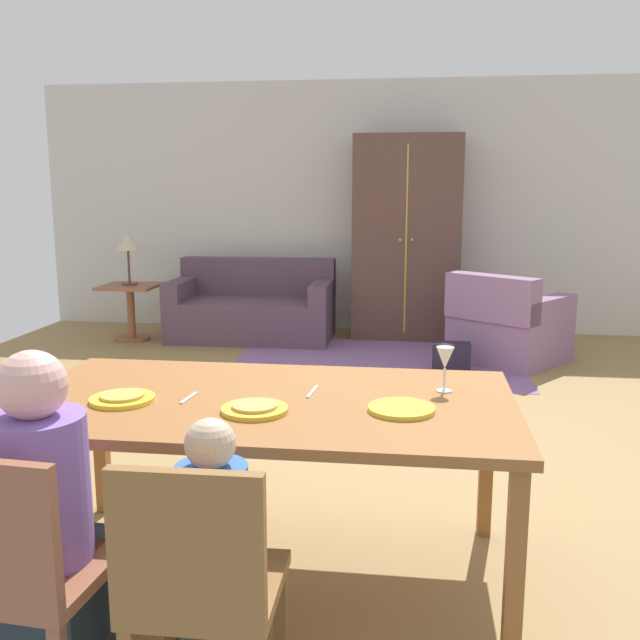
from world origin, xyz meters
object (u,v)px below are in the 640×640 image
at_px(person_man, 50,534).
at_px(armchair, 507,327).
at_px(plate_near_child, 255,410).
at_px(plate_near_woman, 401,409).
at_px(couch, 253,310).
at_px(plate_near_man, 122,399).
at_px(dining_chair_man, 17,569).
at_px(dining_table, 265,413).
at_px(side_table, 131,304).
at_px(person_child, 217,570).
at_px(wine_glass, 445,360).
at_px(handbag, 451,357).
at_px(dining_chair_child, 200,583).
at_px(armoire, 406,238).
at_px(table_lamp, 128,243).

distance_m(person_man, armchair, 4.99).
height_order(plate_near_child, plate_near_woman, same).
bearing_deg(couch, plate_near_man, -83.15).
bearing_deg(dining_chair_man, armchair, 67.49).
height_order(dining_table, side_table, dining_table).
height_order(dining_chair_man, couch, dining_chair_man).
height_order(dining_chair_man, person_child, person_child).
bearing_deg(wine_glass, couch, 112.40).
bearing_deg(side_table, armchair, -6.72).
distance_m(plate_near_child, dining_chair_man, 0.94).
height_order(person_child, handbag, person_child).
xyz_separation_m(plate_near_child, person_child, (-0.00, -0.54, -0.34)).
relative_size(person_man, side_table, 1.91).
bearing_deg(plate_near_man, dining_chair_man, -90.48).
height_order(dining_chair_man, person_man, person_man).
height_order(couch, handbag, couch).
relative_size(couch, side_table, 2.88).
relative_size(dining_chair_child, armoire, 0.41).
height_order(dining_table, plate_near_child, plate_near_child).
xyz_separation_m(armchair, side_table, (-3.76, 0.44, 0.06)).
xyz_separation_m(dining_chair_man, person_child, (0.54, 0.17, -0.06)).
bearing_deg(plate_near_child, side_table, 117.50).
bearing_deg(armoire, dining_table, -95.71).
bearing_deg(plate_near_woman, table_lamp, 123.12).
xyz_separation_m(armoire, side_table, (-2.82, -0.56, -0.67)).
bearing_deg(handbag, armoire, 106.18).
xyz_separation_m(dining_chair_child, handbag, (0.91, 4.30, -0.36)).
bearing_deg(plate_near_child, plate_near_woman, 8.45).
bearing_deg(armchair, person_man, -113.18).
relative_size(wine_glass, couch, 0.11).
bearing_deg(person_child, dining_chair_man, -162.68).
bearing_deg(side_table, person_man, -70.30).
relative_size(dining_table, table_lamp, 3.63).
height_order(plate_near_woman, dining_chair_man, dining_chair_man).
height_order(dining_table, dining_chair_man, dining_chair_man).
relative_size(armchair, side_table, 2.07).
distance_m(dining_chair_man, person_man, 0.18).
relative_size(wine_glass, armchair, 0.16).
bearing_deg(armoire, armchair, -46.76).
bearing_deg(plate_near_man, person_child, -48.33).
bearing_deg(dining_table, person_man, -126.67).
bearing_deg(armchair, table_lamp, 173.28).
relative_size(plate_near_child, plate_near_woman, 1.00).
bearing_deg(person_child, wine_glass, 52.05).
relative_size(dining_table, dining_chair_child, 2.25).
xyz_separation_m(plate_near_man, armoire, (1.03, 4.98, 0.28)).
xyz_separation_m(couch, handbag, (2.01, -1.16, -0.17)).
relative_size(plate_near_child, armoire, 0.12).
distance_m(wine_glass, table_lamp, 5.13).
bearing_deg(person_child, couch, 101.76).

